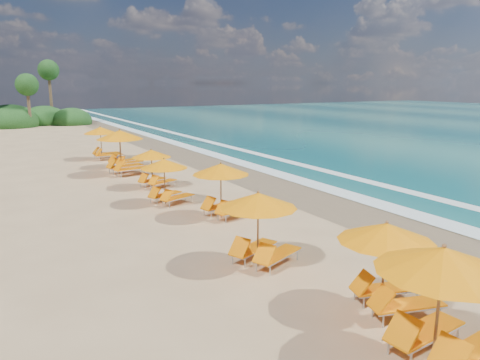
{
  "coord_description": "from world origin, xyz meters",
  "views": [
    {
      "loc": [
        -9.2,
        -16.05,
        5.16
      ],
      "look_at": [
        0.0,
        0.0,
        1.2
      ],
      "focal_mm": 33.87,
      "sensor_mm": 36.0,
      "label": 1
    }
  ],
  "objects": [
    {
      "name": "station_2",
      "position": [
        -1.45,
        -9.4,
        1.23
      ],
      "size": [
        2.75,
        2.67,
        2.19
      ],
      "rotation": [
        0.0,
        0.0,
        -0.28
      ],
      "color": "olive",
      "rests_on": "ground"
    },
    {
      "name": "station_6",
      "position": [
        -1.84,
        5.45,
        1.12
      ],
      "size": [
        2.6,
        2.57,
        2.0
      ],
      "rotation": [
        0.0,
        0.0,
        0.4
      ],
      "color": "olive",
      "rests_on": "ground"
    },
    {
      "name": "station_7",
      "position": [
        -2.23,
        9.44,
        1.49
      ],
      "size": [
        3.14,
        2.99,
        2.66
      ],
      "rotation": [
        0.0,
        0.0,
        0.16
      ],
      "color": "olive",
      "rests_on": "ground"
    },
    {
      "name": "station_1",
      "position": [
        -2.17,
        -11.31,
        1.36
      ],
      "size": [
        2.74,
        2.56,
        2.42
      ],
      "rotation": [
        0.0,
        0.0,
        0.08
      ],
      "color": "olive",
      "rests_on": "ground"
    },
    {
      "name": "station_9",
      "position": [
        -1.94,
        15.5,
        1.29
      ],
      "size": [
        2.49,
        2.3,
        2.31
      ],
      "rotation": [
        0.0,
        0.0,
        -0.02
      ],
      "color": "olive",
      "rests_on": "ground"
    },
    {
      "name": "surf_foam",
      "position": [
        6.7,
        0.0,
        0.03
      ],
      "size": [
        4.0,
        160.0,
        0.01
      ],
      "color": "white",
      "rests_on": "ground"
    },
    {
      "name": "station_4",
      "position": [
        -1.22,
        -0.9,
        1.25
      ],
      "size": [
        2.74,
        2.64,
        2.23
      ],
      "rotation": [
        0.0,
        0.0,
        0.23
      ],
      "color": "olive",
      "rests_on": "ground"
    },
    {
      "name": "ground",
      "position": [
        0.0,
        0.0,
        0.0
      ],
      "size": [
        160.0,
        160.0,
        0.0
      ],
      "primitive_type": "plane",
      "color": "tan",
      "rests_on": "ground"
    },
    {
      "name": "station_5",
      "position": [
        -2.41,
        2.13,
        1.15
      ],
      "size": [
        2.65,
        2.6,
        2.06
      ],
      "rotation": [
        0.0,
        0.0,
        0.36
      ],
      "color": "olive",
      "rests_on": "ground"
    },
    {
      "name": "wet_sand",
      "position": [
        4.0,
        0.0,
        0.01
      ],
      "size": [
        4.0,
        160.0,
        0.01
      ],
      "primitive_type": "cube",
      "color": "#7D684A",
      "rests_on": "ground"
    },
    {
      "name": "station_8",
      "position": [
        -1.69,
        11.8,
        1.25
      ],
      "size": [
        2.82,
        2.75,
        2.22
      ],
      "rotation": [
        0.0,
        0.0,
        0.31
      ],
      "color": "olive",
      "rests_on": "ground"
    },
    {
      "name": "station_3",
      "position": [
        -2.52,
        -5.63,
        1.26
      ],
      "size": [
        2.91,
        2.87,
        2.24
      ],
      "rotation": [
        0.0,
        0.0,
        0.39
      ],
      "color": "olive",
      "rests_on": "ground"
    }
  ]
}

